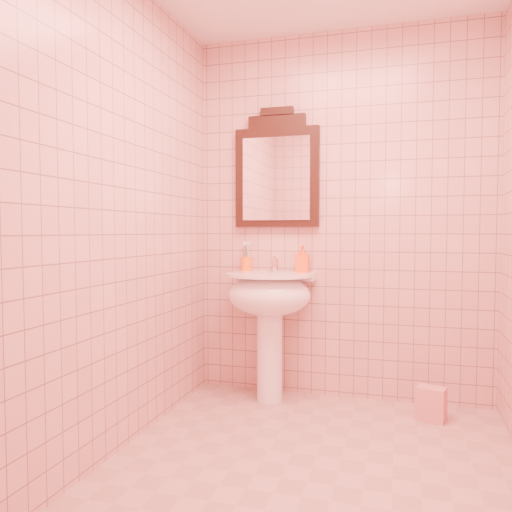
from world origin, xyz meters
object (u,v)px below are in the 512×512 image
(toothbrush_cup, at_px, (246,264))
(mirror, at_px, (277,172))
(towel, at_px, (431,404))
(pedestal_sink, at_px, (269,304))
(soap_dispenser, at_px, (303,259))

(toothbrush_cup, bearing_deg, mirror, 6.72)
(mirror, relative_size, towel, 4.09)
(pedestal_sink, relative_size, toothbrush_cup, 4.67)
(toothbrush_cup, distance_m, towel, 1.51)
(mirror, bearing_deg, towel, -14.43)
(toothbrush_cup, xyz_separation_m, soap_dispenser, (0.41, -0.02, 0.04))
(mirror, height_order, towel, mirror)
(pedestal_sink, bearing_deg, towel, -3.55)
(mirror, xyz_separation_m, toothbrush_cup, (-0.22, -0.03, -0.64))
(mirror, bearing_deg, pedestal_sink, -90.00)
(pedestal_sink, distance_m, mirror, 0.92)
(pedestal_sink, relative_size, soap_dispenser, 4.64)
(toothbrush_cup, bearing_deg, towel, -10.89)
(mirror, distance_m, toothbrush_cup, 0.68)
(pedestal_sink, relative_size, towel, 4.27)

